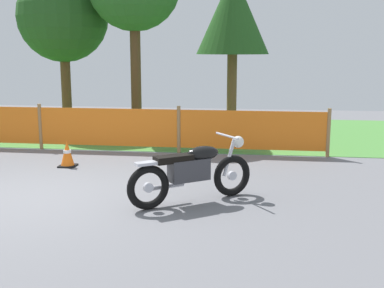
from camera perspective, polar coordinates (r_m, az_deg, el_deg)
The scene contains 7 objects.
ground at distance 8.33m, azimuth -16.68°, elevation -5.67°, with size 24.00×24.00×0.02m, color slate.
grass_verge at distance 14.29m, azimuth -6.05°, elevation 1.58°, with size 24.00×5.80×0.01m, color #4C8C3D.
barrier_fence at distance 11.45m, azimuth -9.55°, elevation 1.90°, with size 9.80×0.08×1.05m.
tree_leftmost at distance 14.96m, azimuth -14.53°, elevation 13.83°, with size 2.55×2.55×4.46m.
tree_near_right at distance 14.42m, azimuth 4.70°, elevation 14.58°, with size 2.05×2.05×4.42m.
motorcycle_lead at distance 7.50m, azimuth 0.09°, elevation -3.14°, with size 1.75×1.32×0.99m.
traffic_cone at distance 10.12m, azimuth -14.06°, elevation -1.07°, with size 0.32×0.32×0.53m.
Camera 1 is at (3.39, -7.25, 2.29)m, focal length 46.68 mm.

